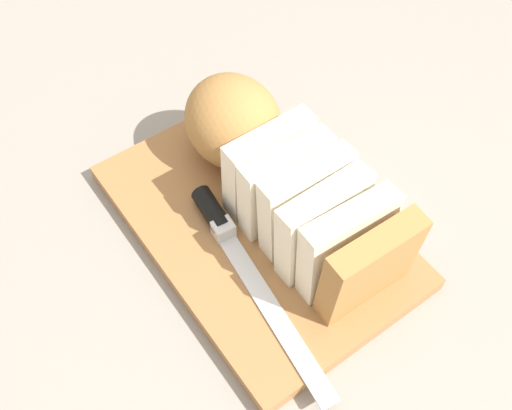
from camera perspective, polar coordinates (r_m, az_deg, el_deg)
name	(u,v)px	position (r m, az deg, el deg)	size (l,w,h in m)	color
ground_plane	(256,230)	(0.71, 0.00, -2.40)	(3.00, 3.00, 0.00)	gray
cutting_board	(256,225)	(0.71, 0.00, -1.93)	(0.37, 0.24, 0.02)	#9E6B3D
bread_loaf	(276,170)	(0.67, 1.92, 3.38)	(0.33, 0.13, 0.11)	#A8753D
bread_knife	(228,237)	(0.67, -2.69, -3.09)	(0.28, 0.06, 0.02)	silver
crumb_near_knife	(278,182)	(0.73, 2.13, 2.22)	(0.01, 0.01, 0.01)	#996633
crumb_near_loaf	(291,224)	(0.69, 3.37, -1.77)	(0.00, 0.00, 0.00)	#996633
crumb_stray_left	(236,188)	(0.72, -1.90, 1.65)	(0.01, 0.01, 0.01)	#996633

